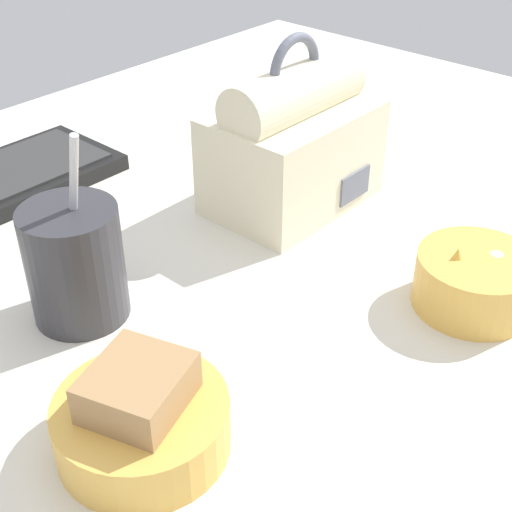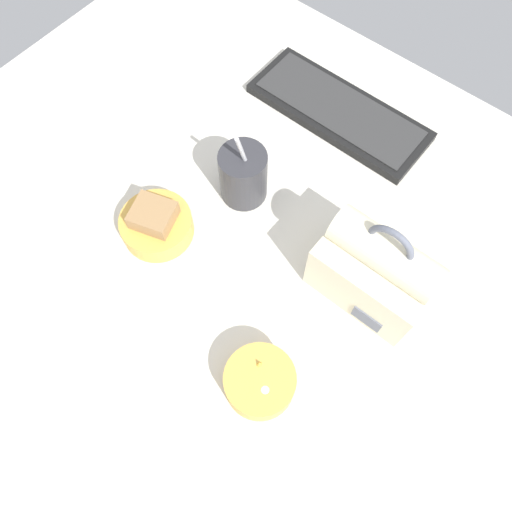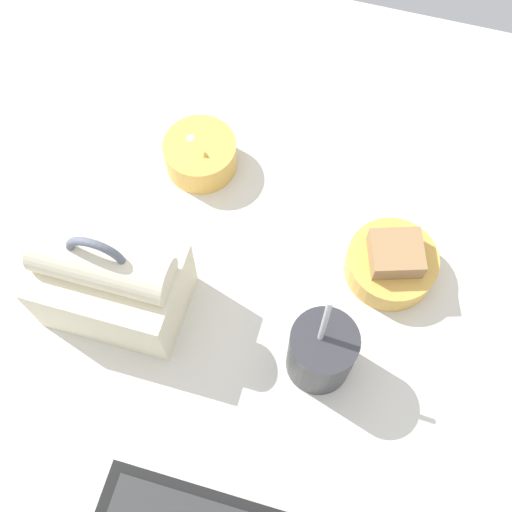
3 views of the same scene
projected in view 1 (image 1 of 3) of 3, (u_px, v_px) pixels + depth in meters
desk_surface at (244, 300)px, 66.09cm from camera, size 140.00×110.00×2.00cm
lunch_bag at (293, 144)px, 75.58cm from camera, size 17.84×12.47×18.78cm
soup_cup at (75, 261)px, 59.95cm from camera, size 8.28×8.28×17.42cm
bento_bowl_sandwich at (142, 418)px, 49.02cm from camera, size 12.27×12.27×7.07cm
bento_bowl_snacks at (474, 280)px, 62.52cm from camera, size 10.61×10.61×5.99cm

